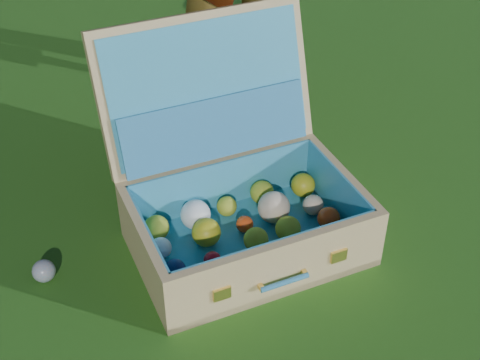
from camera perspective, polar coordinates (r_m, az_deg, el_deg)
name	(u,v)px	position (r m, az deg, el deg)	size (l,w,h in m)	color
ground	(251,220)	(2.10, 0.91, -3.44)	(60.00, 60.00, 0.00)	#215114
stray_ball	(44,271)	(1.97, -16.40, -7.45)	(0.07, 0.07, 0.07)	teal
suitcase	(235,184)	(1.96, -0.43, -0.36)	(0.73, 0.70, 0.61)	tan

